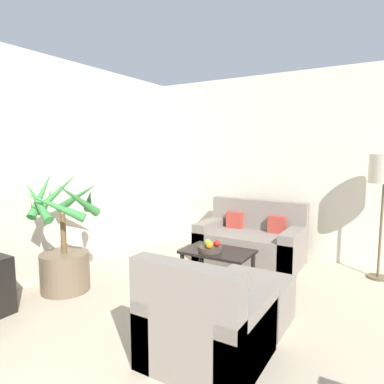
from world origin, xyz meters
TOP-DOWN VIEW (x-y plane):
  - wall_back at (0.00, 6.03)m, footprint 7.72×0.06m
  - potted_palm at (-2.57, 3.39)m, footprint 0.83×0.91m
  - sofa_loveseat at (-1.16, 5.44)m, footprint 1.43×0.81m
  - coffee_table at (-1.17, 4.42)m, footprint 0.80×0.53m
  - fruit_bowl at (-1.24, 4.35)m, footprint 0.27×0.27m
  - apple_red at (-1.16, 4.38)m, footprint 0.08×0.08m
  - apple_green at (-1.27, 4.35)m, footprint 0.08×0.08m
  - orange_fruit at (-1.20, 4.27)m, footprint 0.08×0.08m
  - armchair at (-0.58, 3.04)m, footprint 0.82×0.79m
  - ottoman at (-0.51, 3.82)m, footprint 0.66×0.55m

SIDE VIEW (x-z plane):
  - ottoman at x=-0.51m, z-range 0.00..0.41m
  - armchair at x=-0.58m, z-range -0.14..0.70m
  - sofa_loveseat at x=-1.16m, z-range -0.14..0.71m
  - coffee_table at x=-1.17m, z-range 0.14..0.56m
  - potted_palm at x=-2.57m, z-range -0.24..1.12m
  - fruit_bowl at x=-1.24m, z-range 0.41..0.47m
  - apple_red at x=-1.16m, z-range 0.47..0.55m
  - apple_green at x=-1.27m, z-range 0.47..0.55m
  - orange_fruit at x=-1.20m, z-range 0.47..0.56m
  - wall_back at x=0.00m, z-range 0.00..2.70m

